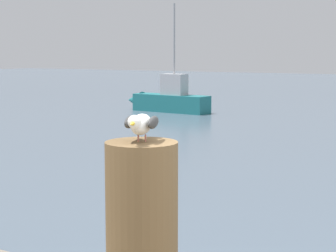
% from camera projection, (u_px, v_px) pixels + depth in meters
% --- Properties ---
extents(mooring_post, '(0.36, 0.36, 0.90)m').
position_uv_depth(mooring_post, '(142.00, 232.00, 2.95)').
color(mooring_post, brown).
rests_on(mooring_post, harbor_quay).
extents(seagull, '(0.20, 0.38, 0.14)m').
position_uv_depth(seagull, '(141.00, 124.00, 2.88)').
color(seagull, '#C66E60').
rests_on(seagull, mooring_post).
extents(boat_teal, '(3.94, 1.14, 4.30)m').
position_uv_depth(boat_teal, '(166.00, 99.00, 24.27)').
color(boat_teal, '#1E7075').
rests_on(boat_teal, ground_plane).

